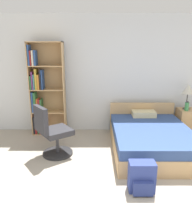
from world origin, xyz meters
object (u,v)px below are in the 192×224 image
Objects in this scene: bookshelf at (44,90)px; water_bottle at (187,106)px; nightstand at (187,122)px; table_lamp at (189,90)px; backpack_blue at (142,178)px; bed at (151,137)px; office_chair at (53,134)px.

bookshelf reaches higher than water_bottle.
table_lamp is at bearing 147.03° from nightstand.
nightstand is (3.21, -0.08, -0.70)m from bookshelf.
bookshelf is at bearing 129.65° from backpack_blue.
backpack_blue is (-1.38, -2.10, -0.82)m from table_lamp.
nightstand is 0.41m from water_bottle.
bed is at bearing -140.84° from table_lamp.
water_bottle is (3.12, -0.18, -0.31)m from bookshelf.
backpack_blue is at bearing -50.35° from bookshelf.
nightstand is at bearing 49.46° from water_bottle.
bookshelf is 3.43× the size of nightstand.
bed is 4.61× the size of backpack_blue.
office_chair is at bearing 143.27° from backpack_blue.
table_lamp is (3.16, -0.05, 0.02)m from bookshelf.
nightstand is 1.08× the size of table_lamp.
table_lamp is (-0.04, 0.03, 0.73)m from nightstand.
table_lamp is 2.64m from backpack_blue.
nightstand reaches higher than backpack_blue.
bookshelf reaches higher than table_lamp.
table_lamp is (0.96, 0.78, 0.78)m from bed.
office_chair reaches higher than bed.
bookshelf is at bearing 159.43° from bed.
table_lamp is at bearing 20.87° from office_chair.
bookshelf is 3.69× the size of table_lamp.
office_chair reaches higher than water_bottle.
nightstand is 2.91× the size of water_bottle.
nightstand is at bearing -32.97° from table_lamp.
bookshelf is 3.28m from nightstand.
bed reaches higher than nightstand.
bookshelf reaches higher than bed.
bookshelf is 9.97× the size of water_bottle.
office_chair reaches higher than nightstand.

